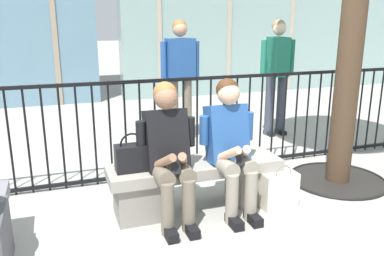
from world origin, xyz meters
TOP-DOWN VIEW (x-y plane):
  - ground_plane at (0.00, 0.00)m, footprint 60.00×60.00m
  - stone_bench at (0.00, 0.00)m, footprint 1.60×0.44m
  - seated_person_with_phone at (-0.29, -0.13)m, footprint 0.52×0.66m
  - seated_person_companion at (0.29, -0.13)m, footprint 0.52×0.66m
  - handbag_on_bench at (-0.58, -0.01)m, footprint 0.29×0.16m
  - shopping_bag at (0.73, -0.26)m, footprint 0.33×0.17m
  - bystander_at_railing at (1.98, 1.96)m, footprint 0.55×0.40m
  - bystander_further_back at (0.51, 2.05)m, footprint 0.55×0.28m
  - plaza_railing at (0.00, 0.86)m, footprint 8.43×0.04m

SIDE VIEW (x-z plane):
  - ground_plane at x=0.00m, z-range 0.00..0.00m
  - shopping_bag at x=0.73m, z-range -0.04..0.40m
  - stone_bench at x=0.00m, z-range 0.05..0.50m
  - plaza_railing at x=0.00m, z-range 0.01..1.11m
  - handbag_on_bench at x=-0.58m, z-range 0.40..0.74m
  - seated_person_with_phone at x=-0.29m, z-range 0.04..1.26m
  - seated_person_companion at x=0.29m, z-range 0.04..1.26m
  - bystander_at_railing at x=1.98m, z-range 0.15..1.86m
  - bystander_further_back at x=0.51m, z-range 0.15..1.86m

